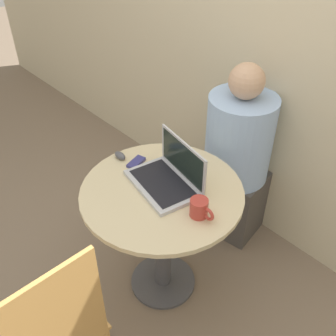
{
  "coord_description": "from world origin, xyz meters",
  "views": [
    {
      "loc": [
        1.06,
        -0.94,
        1.96
      ],
      "look_at": [
        -0.01,
        0.05,
        0.82
      ],
      "focal_mm": 42.0,
      "sensor_mm": 36.0,
      "label": 1
    }
  ],
  "objects_px": {
    "laptop": "(168,176)",
    "chair_empty": "(51,332)",
    "cell_phone": "(136,162)",
    "person_seated": "(240,165)"
  },
  "relations": [
    {
      "from": "laptop",
      "to": "person_seated",
      "type": "bearing_deg",
      "value": 93.24
    },
    {
      "from": "laptop",
      "to": "chair_empty",
      "type": "bearing_deg",
      "value": -78.76
    },
    {
      "from": "chair_empty",
      "to": "person_seated",
      "type": "xyz_separation_m",
      "value": [
        -0.19,
        1.42,
        -0.01
      ]
    },
    {
      "from": "chair_empty",
      "to": "laptop",
      "type": "bearing_deg",
      "value": 101.24
    },
    {
      "from": "laptop",
      "to": "chair_empty",
      "type": "relative_size",
      "value": 0.42
    },
    {
      "from": "chair_empty",
      "to": "person_seated",
      "type": "height_order",
      "value": "person_seated"
    },
    {
      "from": "cell_phone",
      "to": "chair_empty",
      "type": "relative_size",
      "value": 0.12
    },
    {
      "from": "cell_phone",
      "to": "person_seated",
      "type": "relative_size",
      "value": 0.1
    },
    {
      "from": "laptop",
      "to": "cell_phone",
      "type": "distance_m",
      "value": 0.23
    },
    {
      "from": "chair_empty",
      "to": "person_seated",
      "type": "bearing_deg",
      "value": 97.65
    }
  ]
}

